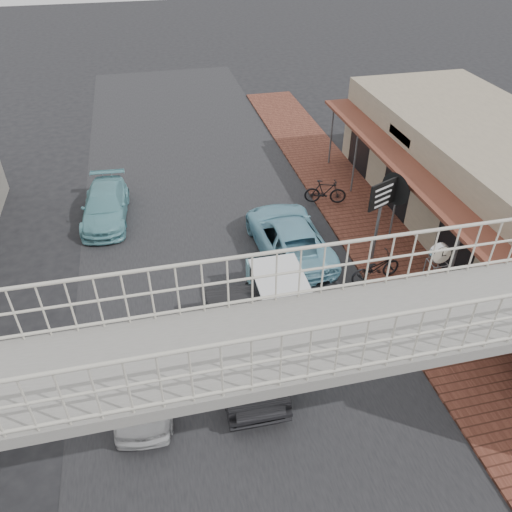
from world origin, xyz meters
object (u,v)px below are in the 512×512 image
motorcycle_near (376,268)px  motorcycle_far (325,192)px  dark_sedan (244,346)px  angkot_curb (288,236)px  angkot_van (281,295)px  street_clock (439,257)px  angkot_far (105,206)px  white_hatchback (145,381)px  arrow_sign (399,188)px

motorcycle_near → motorcycle_far: motorcycle_far is taller
dark_sedan → motorcycle_near: bearing=28.1°
angkot_curb → angkot_van: size_ratio=1.49×
street_clock → angkot_van: bearing=171.1°
angkot_van → motorcycle_far: (3.86, 6.67, -0.44)m
dark_sedan → angkot_far: (-3.99, 9.19, -0.14)m
angkot_curb → motorcycle_near: 3.49m
angkot_van → motorcycle_far: 7.72m
white_hatchback → street_clock: size_ratio=1.38×
angkot_far → arrow_sign: arrow_sign is taller
white_hatchback → angkot_van: (4.34, 2.05, 0.47)m
street_clock → arrow_sign: arrow_sign is taller
dark_sedan → angkot_curb: bearing=62.3°
angkot_van → motorcycle_far: angkot_van is taller
angkot_van → motorcycle_near: angkot_van is taller
angkot_curb → angkot_van: angkot_van is taller
angkot_curb → angkot_far: (-6.80, 4.03, -0.10)m
white_hatchback → motorcycle_far: (8.20, 8.72, 0.02)m
white_hatchback → motorcycle_far: white_hatchback is taller
motorcycle_near → street_clock: (0.97, -1.88, 1.69)m
angkot_van → motorcycle_near: bearing=17.9°
white_hatchback → motorcycle_near: size_ratio=1.89×
angkot_van → arrow_sign: arrow_sign is taller
angkot_curb → angkot_van: bearing=68.3°
dark_sedan → motorcycle_far: 9.81m
motorcycle_far → arrow_sign: (1.16, -3.97, 2.16)m
dark_sedan → arrow_sign: size_ratio=1.41×
white_hatchback → arrow_sign: size_ratio=1.10×
street_clock → angkot_curb: bearing=128.1°
angkot_curb → arrow_sign: (3.72, -0.92, 2.08)m
arrow_sign → white_hatchback: bearing=-176.5°
angkot_curb → motorcycle_far: bearing=-131.8°
dark_sedan → angkot_far: bearing=114.3°
angkot_curb → angkot_far: bearing=-32.5°
dark_sedan → motorcycle_near: (5.30, 2.73, -0.16)m
white_hatchback → dark_sedan: bearing=16.8°
angkot_curb → dark_sedan: bearing=59.6°
street_clock → white_hatchback: bearing=-172.2°
angkot_far → motorcycle_near: size_ratio=2.24×
white_hatchback → dark_sedan: 2.89m
dark_sedan → angkot_curb: 5.88m
angkot_van → street_clock: street_clock is taller
dark_sedan → angkot_far: dark_sedan is taller
angkot_curb → angkot_van: (-1.31, -3.62, 0.36)m
dark_sedan → angkot_curb: size_ratio=0.90×
angkot_far → motorcycle_far: angkot_far is taller
dark_sedan → angkot_far: size_ratio=1.08×
white_hatchback → angkot_far: angkot_far is taller
angkot_far → arrow_sign: 11.82m
street_clock → arrow_sign: size_ratio=0.79×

